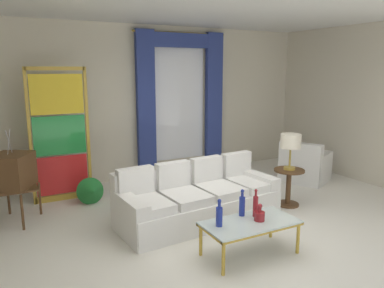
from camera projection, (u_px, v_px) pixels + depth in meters
ground_plane at (226, 231)px, 5.09m from camera, size 16.00×16.00×0.00m
wall_rear at (144, 103)px, 7.45m from camera, size 8.00×0.12×3.00m
wall_right at (375, 105)px, 6.98m from camera, size 0.12×7.00×3.00m
ceiling_slab at (198, 6)px, 5.19m from camera, size 8.00×7.60×0.04m
curtained_window at (181, 90)px, 7.60m from camera, size 2.00×0.17×2.70m
couch_white_long at (196, 199)px, 5.43m from camera, size 2.40×1.10×0.86m
coffee_table at (250, 225)px, 4.37m from camera, size 1.13×0.57×0.41m
bottle_blue_decanter at (219, 215)px, 4.22m from camera, size 0.08×0.08×0.32m
bottle_crystal_tall at (260, 215)px, 4.38m from camera, size 0.12×0.12×0.21m
bottle_amber_squat at (242, 205)px, 4.52m from camera, size 0.07×0.07×0.33m
bottle_ruby_flask at (255, 205)px, 4.50m from camera, size 0.06×0.06×0.34m
vintage_tv at (12, 173)px, 5.26m from camera, size 0.73×0.76×1.35m
armchair_white at (304, 167)px, 7.29m from camera, size 1.09×1.08×0.80m
stained_glass_divider at (60, 138)px, 6.10m from camera, size 0.95×0.05×2.20m
peacock_figurine at (92, 192)px, 6.02m from camera, size 0.44×0.60×0.50m
round_side_table at (289, 184)px, 5.99m from camera, size 0.48×0.48×0.59m
table_lamp_brass at (291, 143)px, 5.85m from camera, size 0.32×0.32×0.57m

